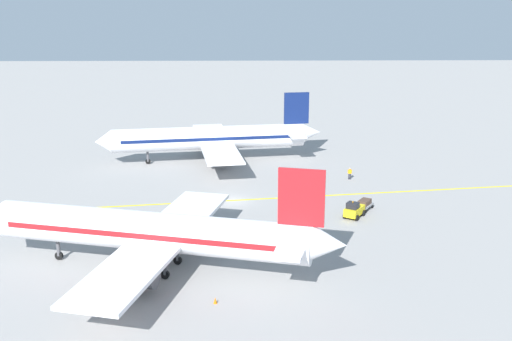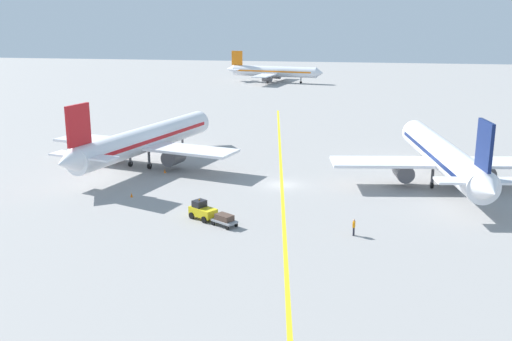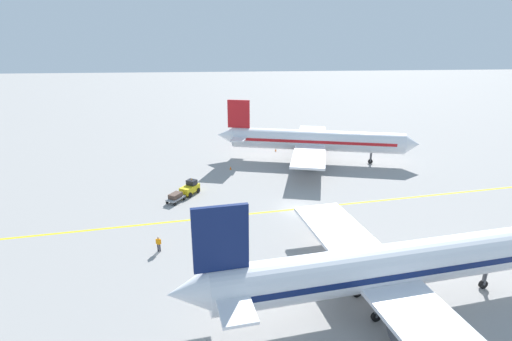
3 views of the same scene
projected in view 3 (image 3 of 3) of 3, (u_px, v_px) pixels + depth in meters
name	position (u px, v px, depth m)	size (l,w,h in m)	color
ground_plane	(298.00, 209.00, 52.13)	(400.00, 400.00, 0.00)	gray
apron_yellow_centreline	(298.00, 209.00, 52.13)	(0.40, 120.00, 0.01)	yellow
airplane_at_gate	(314.00, 141.00, 70.75)	(28.41, 35.08, 10.60)	white
airplane_adjacent_stand	(387.00, 267.00, 32.46)	(28.46, 35.49, 10.60)	white
baggage_tug_white	(190.00, 188.00, 56.83)	(3.33, 2.91, 2.11)	gold
baggage_cart_trailing	(176.00, 197.00, 54.11)	(2.94, 2.59, 1.24)	gray
ground_crew_worker	(159.00, 244.00, 41.73)	(0.28, 0.57, 1.68)	#23232D
traffic_cone_near_nose	(276.00, 150.00, 77.69)	(0.32, 0.32, 0.55)	orange
traffic_cone_mid_apron	(230.00, 168.00, 67.21)	(0.32, 0.32, 0.55)	orange
traffic_cone_by_wingtip	(297.00, 167.00, 67.84)	(0.32, 0.32, 0.55)	orange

